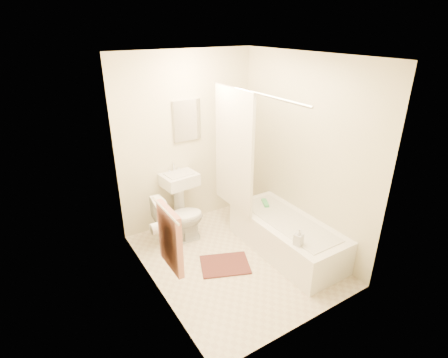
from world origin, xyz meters
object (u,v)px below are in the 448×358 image
soap_bottle (299,237)px  sink (180,198)px  bath_mat (225,265)px  toilet (179,219)px  bathtub (286,236)px

soap_bottle → sink: bearing=110.5°
sink → bath_mat: size_ratio=1.57×
bath_mat → soap_bottle: bearing=-46.1°
toilet → sink: bearing=-22.0°
toilet → bath_mat: (0.23, -0.79, -0.32)m
toilet → bathtub: toilet is taller
sink → soap_bottle: (0.64, -1.70, 0.09)m
bathtub → soap_bottle: soap_bottle is taller
bathtub → soap_bottle: bearing=-118.8°
sink → soap_bottle: sink is taller
toilet → bathtub: (1.05, -0.94, -0.11)m
soap_bottle → toilet: bearing=120.1°
toilet → sink: size_ratio=0.74×
bathtub → sink: bearing=125.1°
sink → soap_bottle: size_ratio=4.55×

